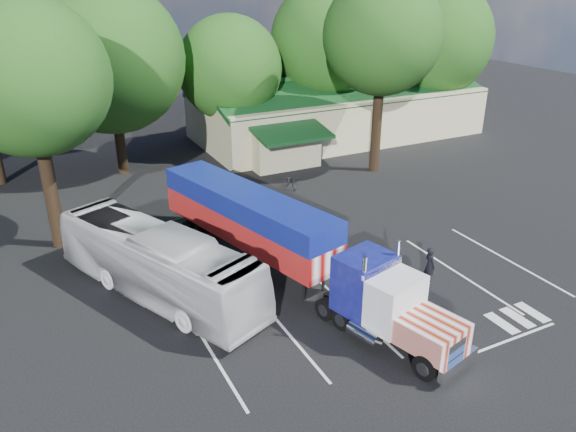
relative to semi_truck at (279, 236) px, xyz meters
name	(u,v)px	position (x,y,z in m)	size (l,w,h in m)	color
ground	(286,250)	(1.48, 2.23, -2.15)	(120.00, 120.00, 0.00)	black
event_hall	(335,111)	(15.22, 20.04, 0.06)	(24.20, 14.12, 5.55)	tan
tree_row_c	(110,59)	(-3.52, 18.43, 5.89)	(10.00, 10.00, 13.05)	black
tree_row_d	(230,68)	(5.48, 19.73, 4.44)	(8.00, 8.00, 10.60)	black
tree_row_e	(329,41)	(14.48, 20.23, 5.94)	(9.60, 9.60, 12.90)	black
tree_row_f	(433,40)	(24.48, 19.03, 5.64)	(10.40, 10.40, 13.00)	black
tree_near_left	(30,78)	(-9.02, 8.23, 6.66)	(7.60, 7.60, 12.65)	black
tree_near_right	(383,36)	(12.98, 10.73, 7.31)	(8.00, 8.00, 13.50)	black
semi_truck	(279,236)	(0.00, 0.00, 0.00)	(6.78, 18.08, 3.80)	black
woman	(430,266)	(5.98, -3.77, -1.23)	(0.67, 0.44, 1.83)	black
bicycle	(291,182)	(5.87, 10.23, -1.71)	(0.58, 1.67, 0.88)	black
tour_bus	(158,263)	(-5.52, 0.92, -0.54)	(2.70, 11.55, 3.22)	silver
silver_sedan	(340,142)	(13.48, 16.23, -1.54)	(1.30, 3.72, 1.22)	#ACAFB3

